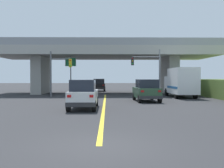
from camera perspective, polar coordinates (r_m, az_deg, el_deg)
The scene contains 10 objects.
ground at distance 37.75m, azimuth -1.37°, elevation -1.99°, with size 160.00×160.00×0.00m, color #2B2B2D.
overpass_bridge at distance 37.80m, azimuth -1.37°, elevation 5.64°, with size 29.37×10.04×7.06m.
lane_divider_stripe at distance 21.69m, azimuth -1.67°, elevation -4.39°, with size 0.20×26.35×0.01m, color yellow.
suv_lead at distance 18.86m, azimuth -6.02°, elevation -2.17°, with size 1.87×4.72×2.02m.
suv_crossing at distance 24.94m, azimuth 7.26°, elevation -1.34°, with size 2.20×4.42×2.02m.
box_truck at distance 30.86m, azimuth 14.33°, elevation 0.36°, with size 2.33×6.66×3.23m.
sedan_oncoming at distance 44.64m, azimuth -2.72°, elevation -0.19°, with size 2.02×4.39×2.02m.
traffic_signal_nearside at distance 31.43m, azimuth 7.96°, elevation 3.53°, with size 3.39×0.36×5.43m.
traffic_signal_farside at distance 31.84m, azimuth -11.32°, elevation 3.14°, with size 2.51×0.36×5.23m.
highway_sign at distance 35.87m, azimuth -8.71°, elevation 3.62°, with size 1.42×0.17×4.99m.
Camera 1 is at (0.27, -8.41, 2.13)m, focal length 43.36 mm.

